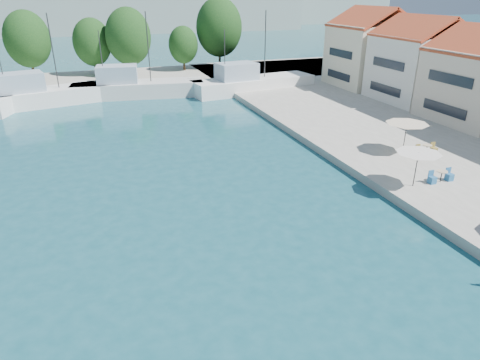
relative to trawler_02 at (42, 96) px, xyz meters
name	(u,v)px	position (x,y,z in m)	size (l,w,h in m)	color
quay_far	(107,81)	(7.66, 10.94, -0.77)	(90.00, 16.00, 0.60)	gray
hill_west	(9,5)	(-14.34, 103.94, 6.93)	(180.00, 40.00, 16.00)	gray
hill_east	(211,7)	(55.66, 123.94, 4.93)	(140.00, 40.00, 12.00)	gray
building_05	(420,58)	(39.66, -14.06, 4.19)	(8.40, 8.80, 9.70)	white
building_06	(371,46)	(39.66, -5.06, 4.43)	(9.00, 8.80, 10.20)	#F3E5C2
trawler_02	(42,96)	(0.00, 0.00, 0.00)	(15.92, 7.42, 10.20)	white
trawler_03	(135,88)	(10.46, 0.88, 0.00)	(16.05, 6.27, 10.20)	silver
trawler_04	(251,84)	(24.70, -1.53, 0.00)	(16.42, 6.14, 10.20)	white
tree_04	(27,39)	(-1.95, 15.14, 4.79)	(6.15, 6.15, 9.11)	#3F2B19
tree_05	(92,42)	(6.50, 14.85, 4.12)	(5.38, 5.38, 7.96)	#3F2B19
tree_06	(128,36)	(11.41, 12.47, 4.96)	(6.35, 6.35, 9.40)	#3F2B19
tree_07	(183,45)	(19.64, 14.15, 3.34)	(4.46, 4.46, 6.60)	#3F2B19
tree_08	(219,27)	(25.66, 14.94, 5.65)	(7.16, 7.16, 10.60)	#3F2B19
umbrella_white	(418,157)	(23.60, -33.26, 1.51)	(2.78, 2.78, 2.23)	black
umbrella_cream	(407,127)	(27.13, -27.89, 1.55)	(3.16, 3.16, 2.27)	black
cafe_table_02	(441,178)	(25.68, -33.36, -0.18)	(1.82, 0.70, 0.76)	black
cafe_table_03	(426,151)	(28.42, -28.93, -0.18)	(1.82, 0.70, 0.76)	black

